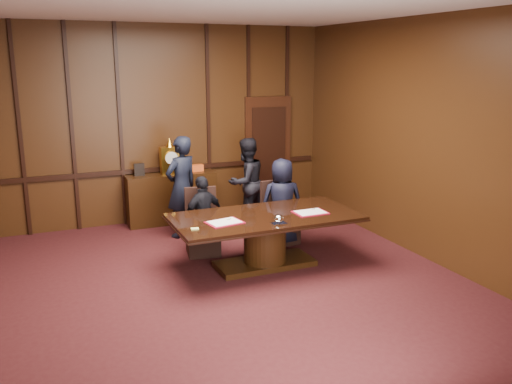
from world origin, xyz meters
TOP-DOWN VIEW (x-y plane):
  - room at (0.07, 0.14)m, footprint 7.00×7.04m
  - sideboard at (0.00, 3.26)m, footprint 1.60×0.45m
  - conference_table at (0.66, 0.60)m, footprint 2.62×1.32m
  - folder_left at (0.02, 0.47)m, footprint 0.51×0.40m
  - folder_right at (1.31, 0.45)m, footprint 0.46×0.33m
  - inkstand at (0.66, 0.15)m, footprint 0.20×0.14m
  - notepad at (-0.43, 0.35)m, footprint 0.11×0.09m
  - chair_left at (0.02, 1.48)m, footprint 0.55×0.55m
  - chair_right at (1.31, 1.48)m, footprint 0.52×0.52m
  - signatory_left at (0.01, 1.40)m, footprint 0.77×0.51m
  - signatory_right at (1.31, 1.40)m, footprint 0.75×0.57m
  - witness_left at (-0.04, 2.39)m, footprint 0.73×0.62m
  - witness_right at (1.19, 2.59)m, footprint 0.91×0.81m

SIDE VIEW (x-z plane):
  - chair_left at x=0.02m, z-range -0.20..0.79m
  - chair_right at x=1.31m, z-range -0.20..0.79m
  - sideboard at x=0.00m, z-range -0.28..1.26m
  - conference_table at x=0.66m, z-range 0.13..0.89m
  - signatory_left at x=0.01m, z-range 0.00..1.22m
  - signatory_right at x=1.31m, z-range 0.00..1.39m
  - notepad at x=-0.43m, z-range 0.76..0.77m
  - folder_left at x=0.02m, z-range 0.76..0.78m
  - folder_right at x=1.31m, z-range 0.76..0.78m
  - witness_right at x=1.19m, z-range 0.00..1.56m
  - inkstand at x=0.66m, z-range 0.76..0.87m
  - witness_left at x=-0.04m, z-range 0.00..1.69m
  - room at x=0.07m, z-range -0.03..3.47m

